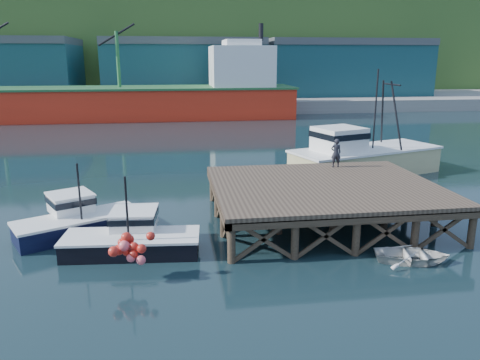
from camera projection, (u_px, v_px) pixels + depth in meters
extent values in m
plane|color=black|center=(224.00, 226.00, 25.11)|extent=(300.00, 300.00, 0.00)
cube|color=brown|center=(324.00, 186.00, 25.37)|extent=(12.00, 10.00, 0.25)
cube|color=#473828|center=(359.00, 220.00, 20.79)|extent=(12.00, 0.30, 0.35)
cylinder|color=#473828|center=(231.00, 246.00, 20.38)|extent=(0.36, 0.36, 2.60)
cylinder|color=#473828|center=(472.00, 232.00, 21.97)|extent=(0.36, 0.36, 2.60)
cylinder|color=#473828|center=(213.00, 188.00, 29.38)|extent=(0.36, 0.36, 2.60)
cylinder|color=#473828|center=(384.00, 182.00, 30.97)|extent=(0.36, 0.36, 2.60)
cube|color=gray|center=(184.00, 99.00, 91.89)|extent=(160.00, 40.00, 2.00)
cube|color=#17404D|center=(184.00, 71.00, 85.72)|extent=(28.00, 16.00, 9.00)
cube|color=#17404D|center=(341.00, 70.00, 89.90)|extent=(30.00, 16.00, 9.00)
cube|color=red|center=(107.00, 104.00, 68.85)|extent=(55.00, 9.50, 4.40)
cube|color=#26592D|center=(106.00, 88.00, 68.27)|extent=(55.50, 10.00, 0.30)
cube|color=silver|center=(241.00, 67.00, 70.30)|extent=(9.00, 9.00, 6.00)
cube|color=silver|center=(241.00, 44.00, 69.47)|extent=(5.00, 7.00, 1.20)
cylinder|color=black|center=(261.00, 32.00, 69.46)|extent=(0.70, 0.70, 2.50)
cube|color=#2D511E|center=(180.00, 49.00, 118.10)|extent=(220.00, 50.00, 22.00)
cube|color=black|center=(79.00, 226.00, 23.68)|extent=(6.34, 4.71, 0.93)
cube|color=silver|center=(78.00, 217.00, 23.56)|extent=(6.46, 4.81, 0.12)
cube|color=silver|center=(71.00, 204.00, 24.30)|extent=(2.64, 2.64, 0.93)
cube|color=black|center=(70.00, 200.00, 24.25)|extent=(2.79, 2.79, 0.31)
cylinder|color=black|center=(79.00, 193.00, 22.73)|extent=(0.10, 0.10, 2.90)
cube|color=black|center=(132.00, 245.00, 21.43)|extent=(6.22, 2.73, 0.84)
cube|color=silver|center=(131.00, 236.00, 21.32)|extent=(6.35, 2.79, 0.11)
cube|color=silver|center=(134.00, 220.00, 22.27)|extent=(2.17, 2.17, 0.84)
cube|color=black|center=(134.00, 216.00, 22.22)|extent=(2.29, 2.29, 0.28)
cylinder|color=black|center=(127.00, 210.00, 20.36)|extent=(0.10, 0.10, 2.98)
sphere|color=#E9555C|center=(121.00, 256.00, 18.76)|extent=(0.39, 0.39, 0.39)
sphere|color=#E9555C|center=(143.00, 249.00, 19.00)|extent=(0.39, 0.39, 0.39)
sphere|color=red|center=(132.00, 249.00, 18.46)|extent=(0.39, 0.39, 0.39)
cube|color=#CDC485|center=(365.00, 162.00, 36.09)|extent=(12.36, 7.49, 1.91)
cube|color=silver|center=(366.00, 149.00, 35.83)|extent=(12.62, 7.75, 0.16)
cube|color=silver|center=(333.00, 138.00, 35.24)|extent=(3.96, 3.82, 1.91)
cube|color=black|center=(334.00, 133.00, 35.13)|extent=(4.09, 3.95, 0.42)
cylinder|color=black|center=(375.00, 112.00, 35.20)|extent=(0.12, 0.12, 6.37)
imported|color=silver|center=(412.00, 255.00, 20.54)|extent=(3.68, 3.03, 0.66)
imported|color=black|center=(336.00, 153.00, 29.06)|extent=(0.67, 0.45, 1.78)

